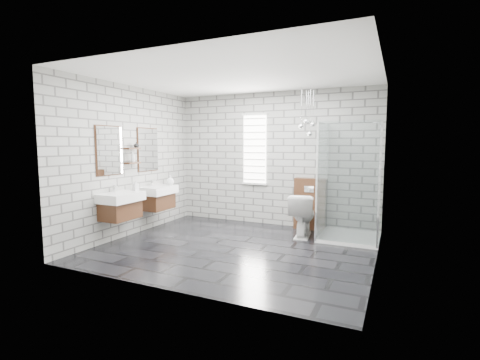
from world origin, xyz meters
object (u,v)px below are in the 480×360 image
Objects in this scene: cistern_panel at (310,204)px; shower_enclosure at (343,211)px; vanity_left at (119,198)px; vanity_right at (156,191)px; toilet at (303,215)px.

shower_enclosure reaches higher than cistern_panel.
vanity_left and vanity_right have the same top height.
vanity_right is 2.02× the size of toilet.
shower_enclosure is (3.41, 0.73, -0.25)m from vanity_right.
vanity_left is 3.83m from shower_enclosure.
shower_enclosure is (3.41, 1.72, -0.25)m from vanity_left.
vanity_right is at bearing -155.19° from cistern_panel.
vanity_left is 3.52m from cistern_panel.
cistern_panel is 0.57m from toilet.
toilet is (2.71, 1.68, -0.37)m from vanity_left.
vanity_left is 1.00× the size of vanity_right.
cistern_panel is at bearing 143.59° from shower_enclosure.
shower_enclosure is 0.71m from toilet.
cistern_panel is (2.71, 1.25, -0.26)m from vanity_right.
vanity_left reaches higher than cistern_panel.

